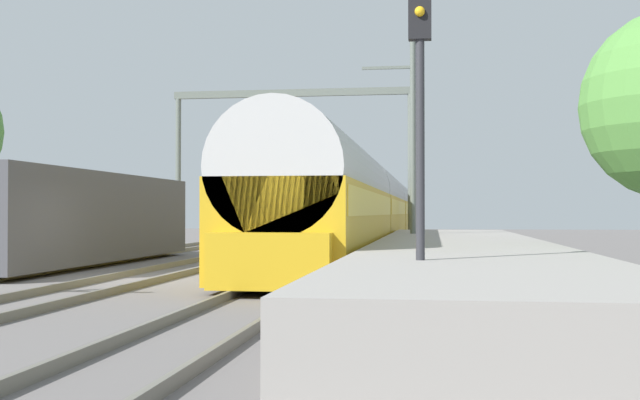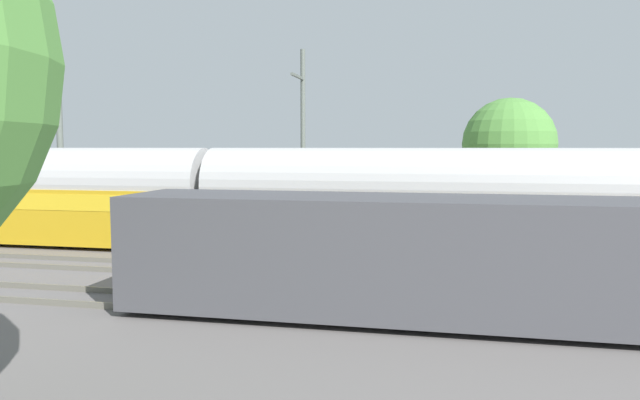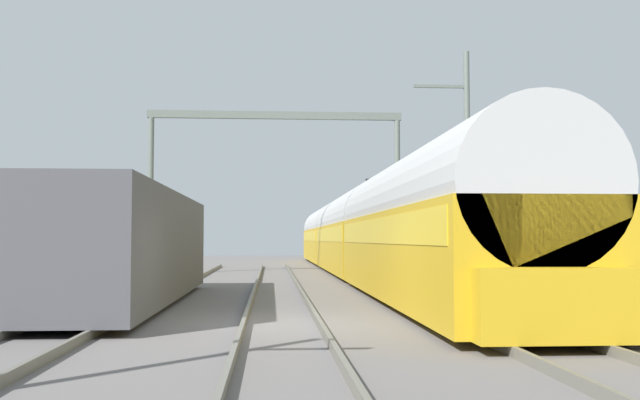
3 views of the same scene
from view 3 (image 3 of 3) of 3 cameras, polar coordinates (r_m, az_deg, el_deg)
ground at (r=14.33m, az=-3.10°, el=-9.83°), size 120.00×120.00×0.00m
track_far_west at (r=14.80m, az=-18.77°, el=-9.15°), size 1.51×60.00×0.16m
track_west at (r=14.32m, az=-3.10°, el=-9.52°), size 1.52×60.00×0.16m
track_east at (r=14.91m, az=12.45°, el=-9.19°), size 1.51×60.00×0.16m
platform at (r=18.13m, az=22.36°, el=-6.77°), size 4.40×28.00×0.90m
passenger_train at (r=35.07m, az=2.90°, el=-2.64°), size 2.93×49.20×3.82m
freight_car at (r=19.13m, az=-15.22°, el=-3.63°), size 2.80×13.00×2.70m
person_crossing at (r=34.15m, az=5.06°, el=-4.20°), size 0.47×0.42×1.73m
railway_signal_far at (r=44.78m, az=3.89°, el=-0.84°), size 0.36×0.30×5.44m
catenary_gantry at (r=34.83m, az=-3.55°, el=3.37°), size 12.30×0.28×7.86m
catenary_pole_east_mid at (r=24.52m, az=11.51°, el=2.72°), size 1.90×0.20×8.00m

